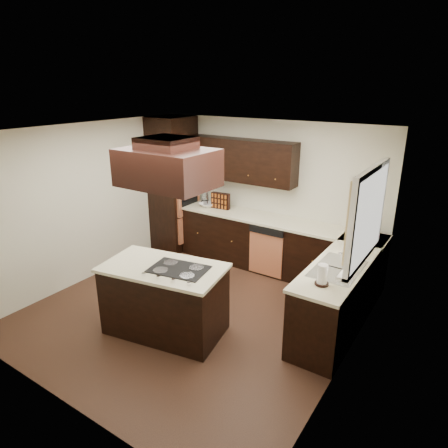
{
  "coord_description": "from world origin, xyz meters",
  "views": [
    {
      "loc": [
        3.07,
        -3.89,
        3.06
      ],
      "look_at": [
        0.1,
        0.6,
        1.15
      ],
      "focal_mm": 32.0,
      "sensor_mm": 36.0,
      "label": 1
    }
  ],
  "objects": [
    {
      "name": "blender_base",
      "position": [
        -1.11,
        1.8,
        0.97
      ],
      "size": [
        0.15,
        0.15,
        0.1
      ],
      "primitive_type": "cylinder",
      "color": "silver",
      "rests_on": "countertop_back"
    },
    {
      "name": "base_cabinets_right",
      "position": [
        1.8,
        0.9,
        0.44
      ],
      "size": [
        0.6,
        2.4,
        0.88
      ],
      "primitive_type": "cube",
      "color": "black",
      "rests_on": "floor"
    },
    {
      "name": "window_pane",
      "position": [
        2.1,
        0.55,
        1.65
      ],
      "size": [
        0.0,
        1.2,
        1.0
      ],
      "primitive_type": "cube",
      "color": "white",
      "rests_on": "wall_right"
    },
    {
      "name": "curtain_left",
      "position": [
        2.01,
        0.13,
        1.7
      ],
      "size": [
        0.02,
        0.34,
        0.9
      ],
      "primitive_type": "cube",
      "color": "#F1E8B5",
      "rests_on": "wall_right"
    },
    {
      "name": "wall_right",
      "position": [
        2.11,
        0.0,
        1.25
      ],
      "size": [
        0.02,
        4.2,
        2.5
      ],
      "primitive_type": "cube",
      "color": "beige",
      "rests_on": "ground"
    },
    {
      "name": "wall_back",
      "position": [
        0.0,
        2.11,
        1.25
      ],
      "size": [
        4.2,
        0.02,
        2.5
      ],
      "primitive_type": "cube",
      "color": "beige",
      "rests_on": "ground"
    },
    {
      "name": "window_frame",
      "position": [
        2.07,
        0.55,
        1.65
      ],
      "size": [
        0.06,
        1.32,
        1.12
      ],
      "primitive_type": "cube",
      "color": "white",
      "rests_on": "wall_right"
    },
    {
      "name": "soap_bottle",
      "position": [
        1.73,
        1.09,
        1.01
      ],
      "size": [
        0.08,
        0.09,
        0.18
      ],
      "primitive_type": "imported",
      "rotation": [
        0.0,
        0.0,
        0.02
      ],
      "color": "white",
      "rests_on": "countertop_right"
    },
    {
      "name": "countertop_right",
      "position": [
        1.79,
        0.9,
        0.9
      ],
      "size": [
        0.63,
        2.4,
        0.04
      ],
      "primitive_type": "cube",
      "color": "beige",
      "rests_on": "base_cabinets_right"
    },
    {
      "name": "blender_pitcher",
      "position": [
        -1.11,
        1.8,
        1.15
      ],
      "size": [
        0.13,
        0.13,
        0.26
      ],
      "primitive_type": "cone",
      "color": "silver",
      "rests_on": "blender_base"
    },
    {
      "name": "wall_oven_face",
      "position": [
        -1.43,
        1.71,
        1.12
      ],
      "size": [
        0.05,
        0.62,
        0.78
      ],
      "primitive_type": "cube",
      "color": "#C86E46",
      "rests_on": "oven_column"
    },
    {
      "name": "spice_rack",
      "position": [
        -0.77,
        1.8,
        1.06
      ],
      "size": [
        0.35,
        0.12,
        0.29
      ],
      "primitive_type": "cube",
      "rotation": [
        0.0,
        0.0,
        0.1
      ],
      "color": "black",
      "rests_on": "countertop_back"
    },
    {
      "name": "wall_left",
      "position": [
        -2.11,
        0.0,
        1.25
      ],
      "size": [
        0.02,
        4.2,
        2.5
      ],
      "primitive_type": "cube",
      "color": "beige",
      "rests_on": "ground"
    },
    {
      "name": "upper_cabinets",
      "position": [
        -0.43,
        1.93,
        1.81
      ],
      "size": [
        2.0,
        0.34,
        0.72
      ],
      "primitive_type": "cube",
      "color": "black",
      "rests_on": "wall_back"
    },
    {
      "name": "curtain_right",
      "position": [
        2.01,
        0.97,
        1.7
      ],
      "size": [
        0.02,
        0.34,
        0.9
      ],
      "primitive_type": "cube",
      "color": "#F1E8B5",
      "rests_on": "wall_right"
    },
    {
      "name": "mixing_bowl",
      "position": [
        -1.04,
        1.77,
        0.96
      ],
      "size": [
        0.34,
        0.34,
        0.07
      ],
      "primitive_type": "imported",
      "rotation": [
        0.0,
        0.0,
        -0.21
      ],
      "color": "white",
      "rests_on": "countertop_back"
    },
    {
      "name": "island",
      "position": [
        -0.02,
        -0.58,
        0.44
      ],
      "size": [
        1.58,
        1.04,
        0.88
      ],
      "primitive_type": "cube",
      "rotation": [
        0.0,
        0.0,
        0.18
      ],
      "color": "black",
      "rests_on": "floor"
    },
    {
      "name": "sink_rim",
      "position": [
        1.8,
        0.55,
        0.92
      ],
      "size": [
        0.52,
        0.84,
        0.01
      ],
      "primitive_type": "cube",
      "color": "silver",
      "rests_on": "countertop_right"
    },
    {
      "name": "wall_front",
      "position": [
        0.0,
        -2.11,
        1.25
      ],
      "size": [
        4.2,
        0.02,
        2.5
      ],
      "primitive_type": "cube",
      "color": "beige",
      "rests_on": "ground"
    },
    {
      "name": "island_top",
      "position": [
        -0.02,
        -0.58,
        0.9
      ],
      "size": [
        1.64,
        1.11,
        0.04
      ],
      "primitive_type": "cube",
      "rotation": [
        0.0,
        0.0,
        0.18
      ],
      "color": "beige",
      "rests_on": "island"
    },
    {
      "name": "ceiling",
      "position": [
        0.0,
        0.0,
        2.51
      ],
      "size": [
        4.2,
        4.2,
        0.02
      ],
      "primitive_type": "cube",
      "color": "white",
      "rests_on": "ground"
    },
    {
      "name": "cooktop",
      "position": [
        0.19,
        -0.54,
        0.93
      ],
      "size": [
        0.76,
        0.58,
        0.01
      ],
      "primitive_type": "cube",
      "rotation": [
        0.0,
        0.0,
        0.18
      ],
      "color": "black",
      "rests_on": "island_top"
    },
    {
      "name": "oven_column",
      "position": [
        -1.78,
        1.71,
        1.06
      ],
      "size": [
        0.65,
        0.75,
        2.12
      ],
      "primitive_type": "cube",
      "color": "black",
      "rests_on": "floor"
    },
    {
      "name": "paper_towel",
      "position": [
        1.78,
        0.04,
        1.04
      ],
      "size": [
        0.14,
        0.14,
        0.25
      ],
      "primitive_type": "cylinder",
      "rotation": [
        0.0,
        0.0,
        -0.33
      ],
      "color": "white",
      "rests_on": "countertop_right"
    },
    {
      "name": "floor",
      "position": [
        0.0,
        0.0,
        -0.01
      ],
      "size": [
        4.2,
        4.2,
        0.02
      ],
      "primitive_type": "cube",
      "color": "#513120",
      "rests_on": "ground"
    },
    {
      "name": "base_cabinets_back",
      "position": [
        0.03,
        1.8,
        0.44
      ],
      "size": [
        2.93,
        0.6,
        0.88
      ],
      "primitive_type": "cube",
      "color": "black",
      "rests_on": "floor"
    },
    {
      "name": "dishwasher_front",
      "position": [
        0.33,
        1.5,
        0.4
      ],
      "size": [
        0.6,
        0.05,
        0.72
      ],
      "primitive_type": "cube",
      "color": "#C86E46",
      "rests_on": "floor"
    },
    {
      "name": "range_hood",
      "position": [
        0.1,
        -0.55,
        2.16
      ],
      "size": [
        1.05,
        0.72,
        0.42
      ],
      "primitive_type": "cube",
      "color": "black",
      "rests_on": "ceiling"
    },
    {
      "name": "countertop_back",
      "position": [
        0.03,
        1.79,
        0.9
      ],
      "size": [
        2.93,
        0.63,
        0.04
      ],
      "primitive_type": "cube",
      "color": "beige",
      "rests_on": "base_cabinets_back"
    },
    {
      "name": "hood_duct",
      "position": [
        0.1,
        -0.55,
        2.44
      ],
      "size": [
        0.55,
        0.5,
        0.13
      ],
      "primitive_type": "cube",
      "color": "black",
      "rests_on": "ceiling"
    }
  ]
}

